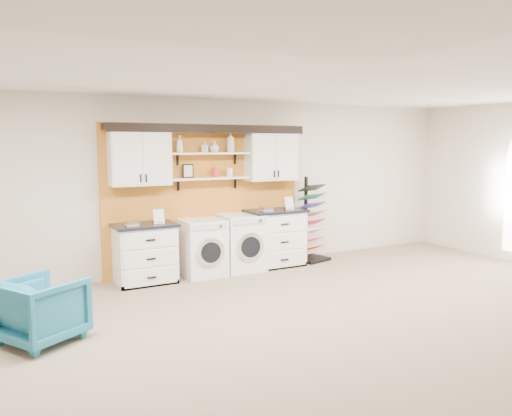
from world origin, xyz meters
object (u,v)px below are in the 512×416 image
base_cabinet_left (145,253)px  sample_rack (311,233)px  washer (202,247)px  base_cabinet_right (275,238)px  armchair (42,310)px  dryer (241,242)px

base_cabinet_left → sample_rack: bearing=0.6°
base_cabinet_left → washer: base_cabinet_left is taller
base_cabinet_right → armchair: base_cabinet_right is taller
dryer → sample_rack: sample_rack is taller
washer → dryer: (0.68, 0.00, 0.02)m
dryer → armchair: size_ratio=1.23×
base_cabinet_left → base_cabinet_right: 2.26m
washer → sample_rack: bearing=1.0°
base_cabinet_right → armchair: 4.21m
base_cabinet_left → armchair: (-1.59, -1.70, -0.11)m
washer → sample_rack: 2.10m
washer → armchair: (-2.51, -1.70, -0.10)m
washer → sample_rack: sample_rack is taller
base_cabinet_right → sample_rack: (0.76, 0.03, 0.01)m
armchair → base_cabinet_left: bearing=-74.1°
base_cabinet_left → armchair: base_cabinet_left is taller
armchair → dryer: bearing=-93.0°
base_cabinet_right → washer: bearing=-179.9°
base_cabinet_right → washer: (-1.34, -0.00, -0.04)m
dryer → base_cabinet_right: bearing=0.3°
dryer → armchair: dryer is taller
dryer → washer: bearing=180.0°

